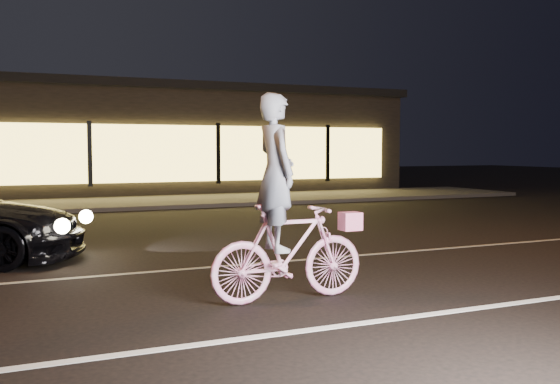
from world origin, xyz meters
name	(u,v)px	position (x,y,z in m)	size (l,w,h in m)	color
ground	(246,298)	(0.00, 0.00, 0.00)	(90.00, 90.00, 0.00)	black
lane_stripe_near	(300,331)	(0.00, -1.50, 0.00)	(60.00, 0.12, 0.01)	silver
lane_stripe_far	(198,268)	(0.00, 2.00, 0.00)	(60.00, 0.10, 0.01)	gray
sidewalk	(98,204)	(0.00, 13.00, 0.06)	(30.00, 4.00, 0.12)	#383533
storefront	(77,139)	(0.00, 18.97, 2.15)	(25.40, 8.42, 4.20)	black
cyclist	(285,228)	(0.37, -0.33, 0.85)	(1.91, 0.66, 2.40)	#FF4FA7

